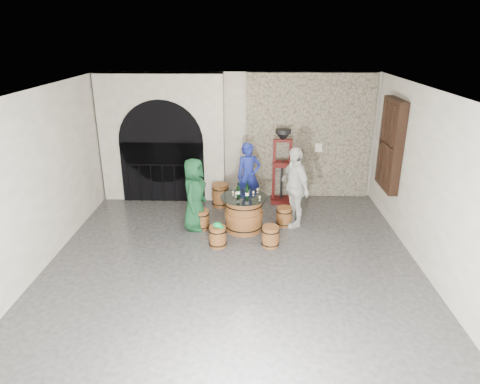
{
  "coord_description": "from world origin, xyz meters",
  "views": [
    {
      "loc": [
        0.31,
        -6.78,
        4.14
      ],
      "look_at": [
        0.11,
        1.38,
        1.05
      ],
      "focal_mm": 32.0,
      "sensor_mm": 36.0,
      "label": 1
    }
  ],
  "objects_px": {
    "barrel_stool_left": "(201,219)",
    "wine_bottle_left": "(238,191)",
    "barrel_table": "(244,213)",
    "person_green": "(194,194)",
    "corking_press": "(282,161)",
    "person_blue": "(249,176)",
    "wine_bottle_right": "(247,190)",
    "side_barrel": "(220,195)",
    "barrel_stool_near_right": "(270,237)",
    "person_white": "(294,187)",
    "wine_bottle_center": "(247,193)",
    "barrel_stool_far": "(247,204)",
    "barrel_stool_near_left": "(218,236)",
    "barrel_stool_right": "(284,216)"
  },
  "relations": [
    {
      "from": "person_white",
      "to": "side_barrel",
      "type": "bearing_deg",
      "value": -146.11
    },
    {
      "from": "person_green",
      "to": "barrel_stool_left",
      "type": "bearing_deg",
      "value": -81.14
    },
    {
      "from": "barrel_table",
      "to": "side_barrel",
      "type": "height_order",
      "value": "barrel_table"
    },
    {
      "from": "barrel_table",
      "to": "barrel_stool_left",
      "type": "bearing_deg",
      "value": 177.08
    },
    {
      "from": "barrel_stool_far",
      "to": "wine_bottle_right",
      "type": "xyz_separation_m",
      "value": [
        0.0,
        -0.86,
        0.7
      ]
    },
    {
      "from": "barrel_stool_left",
      "to": "barrel_table",
      "type": "bearing_deg",
      "value": -2.92
    },
    {
      "from": "wine_bottle_right",
      "to": "side_barrel",
      "type": "height_order",
      "value": "wine_bottle_right"
    },
    {
      "from": "barrel_stool_left",
      "to": "barrel_stool_near_right",
      "type": "xyz_separation_m",
      "value": [
        1.5,
        -0.81,
        0.0
      ]
    },
    {
      "from": "barrel_stool_left",
      "to": "person_green",
      "type": "bearing_deg",
      "value": 177.08
    },
    {
      "from": "barrel_stool_far",
      "to": "person_green",
      "type": "xyz_separation_m",
      "value": [
        -1.15,
        -0.89,
        0.59
      ]
    },
    {
      "from": "person_white",
      "to": "wine_bottle_left",
      "type": "distance_m",
      "value": 1.28
    },
    {
      "from": "barrel_stool_left",
      "to": "wine_bottle_left",
      "type": "relative_size",
      "value": 1.34
    },
    {
      "from": "barrel_stool_near_left",
      "to": "wine_bottle_center",
      "type": "distance_m",
      "value": 1.14
    },
    {
      "from": "barrel_stool_left",
      "to": "wine_bottle_right",
      "type": "bearing_deg",
      "value": 1.62
    },
    {
      "from": "wine_bottle_left",
      "to": "barrel_stool_near_left",
      "type": "bearing_deg",
      "value": -117.33
    },
    {
      "from": "barrel_stool_left",
      "to": "wine_bottle_right",
      "type": "xyz_separation_m",
      "value": [
        1.02,
        0.03,
        0.7
      ]
    },
    {
      "from": "barrel_table",
      "to": "person_green",
      "type": "height_order",
      "value": "person_green"
    },
    {
      "from": "person_blue",
      "to": "side_barrel",
      "type": "distance_m",
      "value": 0.89
    },
    {
      "from": "barrel_table",
      "to": "person_green",
      "type": "relative_size",
      "value": 0.63
    },
    {
      "from": "person_green",
      "to": "person_blue",
      "type": "bearing_deg",
      "value": -32.48
    },
    {
      "from": "barrel_stool_left",
      "to": "side_barrel",
      "type": "xyz_separation_m",
      "value": [
        0.34,
        1.32,
        0.07
      ]
    },
    {
      "from": "barrel_stool_near_right",
      "to": "side_barrel",
      "type": "relative_size",
      "value": 0.75
    },
    {
      "from": "side_barrel",
      "to": "barrel_table",
      "type": "bearing_deg",
      "value": -66.13
    },
    {
      "from": "barrel_stool_near_left",
      "to": "person_white",
      "type": "bearing_deg",
      "value": 33.8
    },
    {
      "from": "barrel_table",
      "to": "corking_press",
      "type": "height_order",
      "value": "corking_press"
    },
    {
      "from": "barrel_stool_near_right",
      "to": "wine_bottle_left",
      "type": "relative_size",
      "value": 1.34
    },
    {
      "from": "person_blue",
      "to": "corking_press",
      "type": "xyz_separation_m",
      "value": [
        0.83,
        0.41,
        0.27
      ]
    },
    {
      "from": "barrel_table",
      "to": "person_blue",
      "type": "distance_m",
      "value": 1.33
    },
    {
      "from": "barrel_stool_near_right",
      "to": "barrel_stool_far",
      "type": "bearing_deg",
      "value": 105.86
    },
    {
      "from": "barrel_stool_left",
      "to": "person_white",
      "type": "relative_size",
      "value": 0.24
    },
    {
      "from": "person_white",
      "to": "wine_bottle_center",
      "type": "xyz_separation_m",
      "value": [
        -1.04,
        -0.41,
        0.01
      ]
    },
    {
      "from": "barrel_table",
      "to": "barrel_stool_left",
      "type": "xyz_separation_m",
      "value": [
        -0.94,
        0.05,
        -0.17
      ]
    },
    {
      "from": "person_blue",
      "to": "wine_bottle_left",
      "type": "relative_size",
      "value": 5.09
    },
    {
      "from": "corking_press",
      "to": "side_barrel",
      "type": "bearing_deg",
      "value": -168.18
    },
    {
      "from": "barrel_stool_near_right",
      "to": "person_white",
      "type": "distance_m",
      "value": 1.39
    },
    {
      "from": "wine_bottle_left",
      "to": "corking_press",
      "type": "relative_size",
      "value": 0.17
    },
    {
      "from": "barrel_table",
      "to": "barrel_stool_near_left",
      "type": "height_order",
      "value": "barrel_table"
    },
    {
      "from": "barrel_stool_near_right",
      "to": "barrel_stool_near_left",
      "type": "relative_size",
      "value": 1.0
    },
    {
      "from": "wine_bottle_right",
      "to": "wine_bottle_center",
      "type": "bearing_deg",
      "value": -91.11
    },
    {
      "from": "barrel_stool_near_right",
      "to": "person_white",
      "type": "bearing_deg",
      "value": 62.4
    },
    {
      "from": "barrel_stool_near_left",
      "to": "side_barrel",
      "type": "height_order",
      "value": "side_barrel"
    },
    {
      "from": "person_green",
      "to": "corking_press",
      "type": "bearing_deg",
      "value": -39.46
    },
    {
      "from": "wine_bottle_center",
      "to": "barrel_stool_far",
      "type": "bearing_deg",
      "value": 89.95
    },
    {
      "from": "person_green",
      "to": "person_white",
      "type": "relative_size",
      "value": 0.89
    },
    {
      "from": "wine_bottle_center",
      "to": "barrel_table",
      "type": "bearing_deg",
      "value": 124.59
    },
    {
      "from": "wine_bottle_center",
      "to": "barrel_stool_near_right",
      "type": "bearing_deg",
      "value": -53.76
    },
    {
      "from": "barrel_stool_far",
      "to": "barrel_stool_right",
      "type": "xyz_separation_m",
      "value": [
        0.84,
        -0.69,
        0.0
      ]
    },
    {
      "from": "barrel_stool_near_right",
      "to": "corking_press",
      "type": "height_order",
      "value": "corking_press"
    },
    {
      "from": "barrel_stool_near_left",
      "to": "person_white",
      "type": "xyz_separation_m",
      "value": [
        1.63,
        1.09,
        0.69
      ]
    },
    {
      "from": "barrel_stool_far",
      "to": "wine_bottle_center",
      "type": "xyz_separation_m",
      "value": [
        -0.0,
        -1.04,
        0.7
      ]
    }
  ]
}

